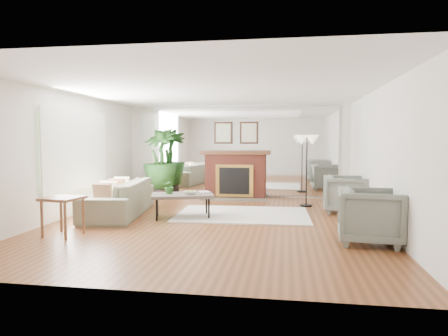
% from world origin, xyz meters
% --- Properties ---
extents(ground, '(7.00, 7.00, 0.00)m').
position_xyz_m(ground, '(0.00, 0.00, 0.00)').
color(ground, brown).
rests_on(ground, ground).
extents(wall_left, '(0.02, 7.00, 2.50)m').
position_xyz_m(wall_left, '(-2.99, 0.00, 1.25)').
color(wall_left, silver).
rests_on(wall_left, ground).
extents(wall_right, '(0.02, 7.00, 2.50)m').
position_xyz_m(wall_right, '(2.99, 0.00, 1.25)').
color(wall_right, silver).
rests_on(wall_right, ground).
extents(wall_back, '(6.00, 0.02, 2.50)m').
position_xyz_m(wall_back, '(0.00, 3.49, 1.25)').
color(wall_back, silver).
rests_on(wall_back, ground).
extents(mirror_panel, '(5.40, 0.04, 2.40)m').
position_xyz_m(mirror_panel, '(0.00, 3.47, 1.25)').
color(mirror_panel, silver).
rests_on(mirror_panel, wall_back).
extents(window_panel, '(0.04, 2.40, 1.50)m').
position_xyz_m(window_panel, '(-2.96, 0.40, 1.35)').
color(window_panel, '#B2E09E').
rests_on(window_panel, wall_left).
extents(fireplace, '(1.85, 0.83, 2.05)m').
position_xyz_m(fireplace, '(0.00, 3.26, 0.66)').
color(fireplace, maroon).
rests_on(fireplace, ground).
extents(area_rug, '(2.74, 2.00, 0.03)m').
position_xyz_m(area_rug, '(0.46, 0.82, 0.01)').
color(area_rug, white).
rests_on(area_rug, ground).
extents(coffee_table, '(1.36, 1.02, 0.48)m').
position_xyz_m(coffee_table, '(-0.69, 0.34, 0.44)').
color(coffee_table, '#60554C').
rests_on(coffee_table, ground).
extents(sofa, '(1.25, 2.54, 0.71)m').
position_xyz_m(sofa, '(-2.07, 0.43, 0.36)').
color(sofa, gray).
rests_on(sofa, ground).
extents(armchair_back, '(0.92, 0.90, 0.80)m').
position_xyz_m(armchair_back, '(2.60, 1.44, 0.40)').
color(armchair_back, slate).
rests_on(armchair_back, ground).
extents(armchair_front, '(1.00, 0.97, 0.83)m').
position_xyz_m(armchair_front, '(2.60, -1.15, 0.42)').
color(armchair_front, slate).
rests_on(armchair_front, ground).
extents(side_table, '(0.63, 0.63, 0.63)m').
position_xyz_m(side_table, '(-2.23, -1.40, 0.53)').
color(side_table, brown).
rests_on(side_table, ground).
extents(potted_ficus, '(1.11, 1.11, 1.86)m').
position_xyz_m(potted_ficus, '(-2.01, 3.01, 1.00)').
color(potted_ficus, black).
rests_on(potted_ficus, ground).
extents(floor_lamp, '(0.54, 0.30, 1.67)m').
position_xyz_m(floor_lamp, '(1.82, 2.13, 1.43)').
color(floor_lamp, black).
rests_on(floor_lamp, ground).
extents(tabletop_plant, '(0.33, 0.31, 0.31)m').
position_xyz_m(tabletop_plant, '(-0.95, 0.33, 0.64)').
color(tabletop_plant, '#2C6525').
rests_on(tabletop_plant, coffee_table).
extents(fruit_bowl, '(0.26, 0.26, 0.06)m').
position_xyz_m(fruit_bowl, '(-0.53, 0.32, 0.51)').
color(fruit_bowl, brown).
rests_on(fruit_bowl, coffee_table).
extents(book, '(0.27, 0.32, 0.02)m').
position_xyz_m(book, '(-0.40, 0.58, 0.49)').
color(book, brown).
rests_on(book, coffee_table).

